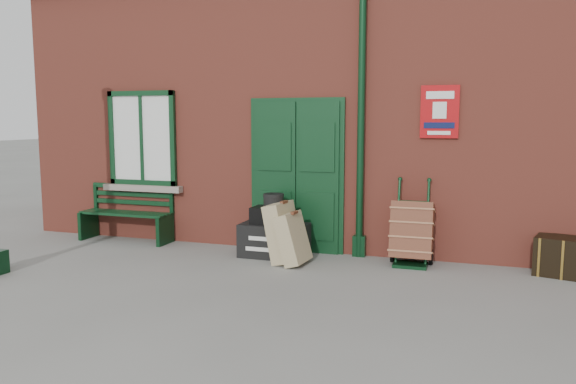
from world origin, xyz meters
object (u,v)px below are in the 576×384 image
at_px(houdini_trunk, 274,240).
at_px(bench, 128,211).
at_px(dark_trunk, 565,257).
at_px(porter_trolley, 412,232).

bearing_deg(houdini_trunk, bench, 173.86).
relative_size(bench, dark_trunk, 2.23).
height_order(bench, houdini_trunk, bench).
distance_m(bench, houdini_trunk, 2.65).
relative_size(houdini_trunk, porter_trolley, 0.83).
relative_size(porter_trolley, dark_trunk, 1.68).
height_order(houdini_trunk, porter_trolley, porter_trolley).
bearing_deg(houdini_trunk, dark_trunk, 3.12).
bearing_deg(dark_trunk, houdini_trunk, -162.38).
relative_size(bench, porter_trolley, 1.33).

